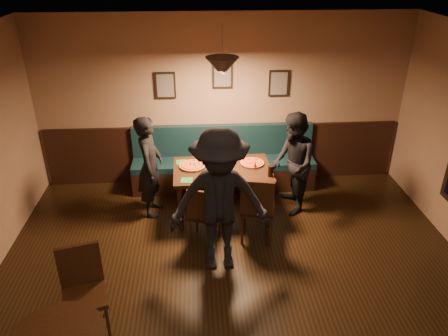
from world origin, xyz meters
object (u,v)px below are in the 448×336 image
booth_bench (224,160)px  dining_table (222,191)px  diner_right (293,164)px  cafe_chair_far (84,296)px  diner_front (220,202)px  diner_left (150,167)px  soda_glass (270,171)px  tabasco_bottle (255,165)px  chair_near_right (258,207)px  chair_near_left (205,213)px

booth_bench → dining_table: booth_bench is taller
diner_right → cafe_chair_far: diner_right is taller
cafe_chair_far → diner_front: bearing=-161.1°
diner_right → dining_table: bearing=-88.6°
booth_bench → diner_right: diner_right is taller
cafe_chair_far → diner_left: bearing=-117.8°
soda_glass → tabasco_bottle: soda_glass is taller
booth_bench → cafe_chair_far: booth_bench is taller
chair_near_right → diner_front: size_ratio=0.53×
diner_left → cafe_chair_far: size_ratio=1.59×
booth_bench → diner_left: size_ratio=1.93×
diner_left → soda_glass: size_ratio=9.73×
diner_left → soda_glass: (1.71, -0.38, 0.06)m
chair_near_left → diner_front: 0.76m
dining_table → cafe_chair_far: cafe_chair_far is taller
cafe_chair_far → chair_near_right: bearing=-157.8°
dining_table → diner_front: (-0.11, -1.20, 0.55)m
dining_table → diner_right: bearing=0.7°
diner_front → cafe_chair_far: size_ratio=1.91×
dining_table → tabasco_bottle: size_ratio=12.49×
booth_bench → tabasco_bottle: size_ratio=26.40×
diner_left → diner_front: bearing=-138.9°
booth_bench → diner_front: diner_front is taller
booth_bench → chair_near_right: size_ratio=3.02×
diner_front → soda_glass: bearing=48.2°
chair_near_left → cafe_chair_far: bearing=-114.0°
booth_bench → diner_front: 2.08m
dining_table → chair_near_left: 0.72m
booth_bench → chair_near_left: size_ratio=3.44×
dining_table → soda_glass: (0.66, -0.27, 0.46)m
booth_bench → diner_right: bearing=-39.0°
booth_bench → soda_glass: size_ratio=18.80×
diner_front → chair_near_left: bearing=105.1°
chair_near_right → diner_front: 0.89m
diner_front → chair_near_right: bearing=43.2°
soda_glass → tabasco_bottle: 0.30m
booth_bench → tabasco_bottle: booth_bench is taller
booth_bench → soda_glass: bearing=-62.0°
soda_glass → diner_left: bearing=167.6°
diner_right → cafe_chair_far: (-2.59, -2.23, -0.29)m
tabasco_bottle → cafe_chair_far: (-2.01, -2.15, -0.33)m
chair_near_right → tabasco_bottle: size_ratio=8.74×
diner_left → cafe_chair_far: (-0.49, -2.29, -0.29)m
chair_near_right → diner_left: (-1.49, 0.75, 0.28)m
diner_left → soda_glass: bearing=-97.3°
chair_near_left → tabasco_bottle: bearing=55.2°
dining_table → chair_near_right: (0.44, -0.65, 0.12)m
dining_table → cafe_chair_far: 2.68m
diner_front → diner_left: bearing=123.8°
booth_bench → diner_right: (0.97, -0.79, 0.28)m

